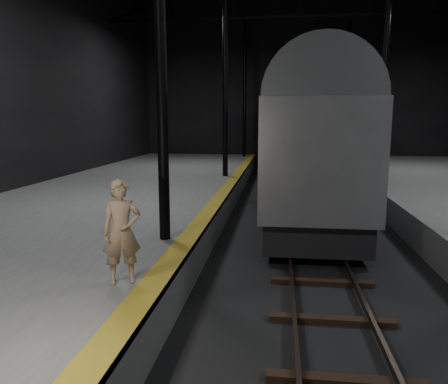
# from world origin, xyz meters

# --- Properties ---
(ground) EXTENTS (44.00, 44.00, 0.00)m
(ground) POSITION_xyz_m (0.00, 0.00, 0.00)
(ground) COLOR black
(ground) RESTS_ON ground
(platform_left) EXTENTS (9.00, 43.80, 1.00)m
(platform_left) POSITION_xyz_m (-7.50, 0.00, 0.50)
(platform_left) COLOR #545452
(platform_left) RESTS_ON ground
(tactile_strip) EXTENTS (0.50, 43.80, 0.01)m
(tactile_strip) POSITION_xyz_m (-3.25, 0.00, 1.00)
(tactile_strip) COLOR olive
(tactile_strip) RESTS_ON platform_left
(track) EXTENTS (2.40, 43.00, 0.24)m
(track) POSITION_xyz_m (0.00, 0.00, 0.07)
(track) COLOR #3F3328
(track) RESTS_ON ground
(train) EXTENTS (3.29, 21.99, 5.88)m
(train) POSITION_xyz_m (-0.00, 7.89, 3.28)
(train) COLOR #9D9FA4
(train) RESTS_ON ground
(woman) EXTENTS (0.80, 0.69, 1.86)m
(woman) POSITION_xyz_m (-3.80, -6.90, 1.93)
(woman) COLOR #997B5E
(woman) RESTS_ON platform_left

